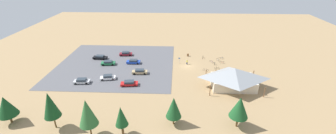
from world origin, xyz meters
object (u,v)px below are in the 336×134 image
bicycle_red_yard_right (222,62)px  car_blue_back_corner (133,62)px  trash_bin (188,55)px  bicycle_teal_yard_center (215,64)px  bicycle_purple_yard_front (212,62)px  car_maroon_far_end (126,54)px  pine_far_west (174,107)px  pine_far_east (121,116)px  pine_east (240,107)px  bike_pavilion (234,77)px  lot_sign (179,60)px  bicycle_black_mid_cluster (217,68)px  car_green_by_curb (108,63)px  pine_mideast (6,106)px  bicycle_yellow_edge_north (203,57)px  bicycle_orange_near_sign (216,71)px  bicycle_silver_by_bin (206,70)px  car_black_front_row (100,57)px  visitor_near_lot (187,62)px  pine_center (87,112)px  car_white_near_entry (108,77)px  bicycle_blue_near_porch (221,58)px  car_tan_second_row (140,72)px  pine_west (50,105)px  car_silver_aisle_side (82,81)px  bicycle_white_back_row (218,60)px

bicycle_red_yard_right → car_blue_back_corner: bearing=2.8°
trash_bin → bicycle_teal_yard_center: trash_bin is taller
bicycle_purple_yard_front → car_maroon_far_end: 30.44m
pine_far_west → pine_far_east: pine_far_west is taller
pine_far_east → pine_east: pine_east is taller
bike_pavilion → lot_sign: bearing=-45.2°
bicycle_black_mid_cluster → pine_far_east: bearing=52.3°
car_green_by_curb → pine_mideast: bearing=67.2°
bicycle_black_mid_cluster → bicycle_yellow_edge_north: bicycle_yellow_edge_north is taller
bicycle_orange_near_sign → bicycle_silver_by_bin: bicycle_orange_near_sign is taller
bike_pavilion → car_black_front_row: size_ratio=2.84×
bicycle_teal_yard_center → visitor_near_lot: size_ratio=1.03×
bicycle_silver_by_bin → car_blue_back_corner: 23.83m
pine_mideast → pine_far_west: bearing=-178.3°
pine_center → car_white_near_entry: size_ratio=1.83×
pine_far_east → pine_east: 23.21m
pine_center → bicycle_blue_near_porch: size_ratio=4.98×
bicycle_silver_by_bin → car_tan_second_row: (20.14, 2.82, 0.40)m
bicycle_silver_by_bin → bicycle_yellow_edge_north: 9.78m
bicycle_blue_near_porch → car_white_near_entry: (35.12, 16.24, 0.37)m
bicycle_blue_near_porch → bicycle_orange_near_sign: bearing=71.6°
car_tan_second_row → bicycle_teal_yard_center: bearing=-162.1°
car_maroon_far_end → car_white_near_entry: (1.32, 17.79, -0.04)m
pine_west → bicycle_silver_by_bin: bearing=-140.9°
lot_sign → car_silver_aisle_side: (27.17, 14.38, -0.69)m
pine_mideast → bicycle_silver_by_bin: (-43.74, -26.13, -3.80)m
bicycle_red_yard_right → bicycle_teal_yard_center: (2.72, 1.12, 0.02)m
pine_far_west → bike_pavilion: bearing=-134.8°
bicycle_red_yard_right → car_silver_aisle_side: car_silver_aisle_side is taller
pine_mideast → visitor_near_lot: pine_mideast is taller
car_white_near_entry → pine_far_west: bearing=136.4°
lot_sign → pine_far_east: size_ratio=0.34×
bicycle_blue_near_porch → car_blue_back_corner: bearing=9.7°
bike_pavilion → car_tan_second_row: (26.36, -6.53, -2.42)m
bicycle_red_yard_right → bicycle_black_mid_cluster: size_ratio=1.00×
lot_sign → bicycle_red_yard_right: 14.44m
pine_center → car_tan_second_row: size_ratio=1.79×
bicycle_teal_yard_center → car_green_by_curb: (34.94, 1.73, 0.36)m
pine_far_east → bicycle_silver_by_bin: size_ratio=3.74×
bike_pavilion → bicycle_white_back_row: 17.55m
car_maroon_far_end → bicycle_silver_by_bin: bearing=157.9°
bicycle_yellow_edge_north → bicycle_blue_near_porch: bearing=177.9°
bicycle_white_back_row → bicycle_blue_near_porch: size_ratio=0.94×
bike_pavilion → car_black_front_row: bike_pavilion is taller
pine_far_west → car_white_near_entry: size_ratio=1.43×
pine_east → car_blue_back_corner: pine_east is taller
pine_far_east → visitor_near_lot: (-13.70, -33.17, -3.46)m
pine_west → car_maroon_far_end: 39.14m
pine_center → bicycle_silver_by_bin: pine_center is taller
lot_sign → car_white_near_entry: bearing=30.1°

